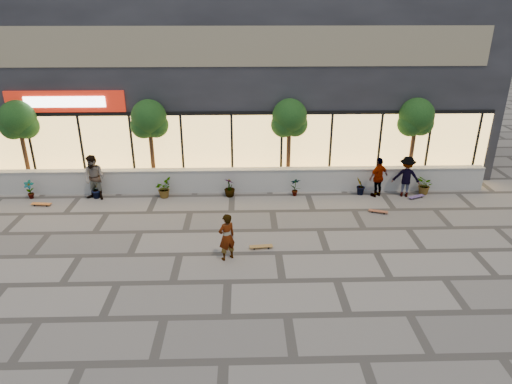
{
  "coord_description": "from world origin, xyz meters",
  "views": [
    {
      "loc": [
        0.52,
        -11.5,
        7.73
      ],
      "look_at": [
        0.95,
        3.79,
        1.3
      ],
      "focal_mm": 32.0,
      "sensor_mm": 36.0,
      "label": 1
    }
  ],
  "objects_px": {
    "tree_mideast": "(289,120)",
    "tree_east": "(416,119)",
    "skater_right_near": "(378,177)",
    "skateboard_left": "(41,204)",
    "skater_right_far": "(406,176)",
    "skateboard_right_far": "(417,196)",
    "tree_midwest": "(149,121)",
    "tree_west": "(19,122)",
    "skateboard_center": "(261,246)",
    "skater_left": "(94,178)",
    "skater_center": "(227,237)",
    "skateboard_right_near": "(378,211)"
  },
  "relations": [
    {
      "from": "tree_west",
      "to": "skater_center",
      "type": "xyz_separation_m",
      "value": [
        8.95,
        -6.38,
        -2.19
      ]
    },
    {
      "from": "skateboard_left",
      "to": "skateboard_right_near",
      "type": "relative_size",
      "value": 1.08
    },
    {
      "from": "tree_midwest",
      "to": "skater_right_near",
      "type": "height_order",
      "value": "tree_midwest"
    },
    {
      "from": "tree_midwest",
      "to": "skateboard_left",
      "type": "distance_m",
      "value": 5.54
    },
    {
      "from": "tree_west",
      "to": "skateboard_right_far",
      "type": "xyz_separation_m",
      "value": [
        16.82,
        -1.68,
        -2.91
      ]
    },
    {
      "from": "tree_midwest",
      "to": "skater_left",
      "type": "xyz_separation_m",
      "value": [
        -2.18,
        -1.4,
        -2.02
      ]
    },
    {
      "from": "tree_east",
      "to": "skater_center",
      "type": "distance_m",
      "value": 10.5
    },
    {
      "from": "tree_east",
      "to": "skateboard_right_near",
      "type": "xyz_separation_m",
      "value": [
        -2.2,
        -3.08,
        -2.91
      ]
    },
    {
      "from": "skater_right_near",
      "to": "skateboard_center",
      "type": "relative_size",
      "value": 2.14
    },
    {
      "from": "tree_west",
      "to": "skater_right_near",
      "type": "distance_m",
      "value": 15.4
    },
    {
      "from": "skater_right_near",
      "to": "skateboard_right_far",
      "type": "height_order",
      "value": "skater_right_near"
    },
    {
      "from": "tree_midwest",
      "to": "skater_left",
      "type": "relative_size",
      "value": 2.04
    },
    {
      "from": "skater_right_near",
      "to": "tree_west",
      "type": "bearing_deg",
      "value": -35.94
    },
    {
      "from": "skater_right_far",
      "to": "skateboard_center",
      "type": "distance_m",
      "value": 7.7
    },
    {
      "from": "skater_left",
      "to": "skateboard_right_near",
      "type": "bearing_deg",
      "value": 5.54
    },
    {
      "from": "skater_right_far",
      "to": "skateboard_right_near",
      "type": "xyz_separation_m",
      "value": [
        -1.57,
        -1.68,
        -0.8
      ]
    },
    {
      "from": "tree_east",
      "to": "skater_right_far",
      "type": "bearing_deg",
      "value": -114.08
    },
    {
      "from": "tree_west",
      "to": "tree_east",
      "type": "xyz_separation_m",
      "value": [
        17.0,
        0.0,
        0.0
      ]
    },
    {
      "from": "skater_right_near",
      "to": "skateboard_left",
      "type": "relative_size",
      "value": 2.06
    },
    {
      "from": "tree_midwest",
      "to": "skater_left",
      "type": "height_order",
      "value": "tree_midwest"
    },
    {
      "from": "skateboard_left",
      "to": "skateboard_right_near",
      "type": "bearing_deg",
      "value": 1.69
    },
    {
      "from": "tree_west",
      "to": "skater_left",
      "type": "relative_size",
      "value": 2.04
    },
    {
      "from": "skateboard_right_near",
      "to": "skateboard_right_far",
      "type": "relative_size",
      "value": 0.99
    },
    {
      "from": "tree_west",
      "to": "skater_center",
      "type": "distance_m",
      "value": 11.21
    },
    {
      "from": "tree_west",
      "to": "skater_right_near",
      "type": "xyz_separation_m",
      "value": [
        15.19,
        -1.4,
        -2.12
      ]
    },
    {
      "from": "tree_east",
      "to": "skater_right_far",
      "type": "distance_m",
      "value": 2.61
    },
    {
      "from": "skater_center",
      "to": "skater_right_far",
      "type": "height_order",
      "value": "skater_right_far"
    },
    {
      "from": "tree_east",
      "to": "skateboard_left",
      "type": "xyz_separation_m",
      "value": [
        -15.77,
        -2.01,
        -2.9
      ]
    },
    {
      "from": "tree_midwest",
      "to": "skater_right_near",
      "type": "distance_m",
      "value": 10.02
    },
    {
      "from": "tree_mideast",
      "to": "skater_center",
      "type": "relative_size",
      "value": 2.45
    },
    {
      "from": "tree_east",
      "to": "skater_left",
      "type": "bearing_deg",
      "value": -174.16
    },
    {
      "from": "skateboard_center",
      "to": "skater_right_far",
      "type": "bearing_deg",
      "value": 28.55
    },
    {
      "from": "skater_left",
      "to": "skateboard_center",
      "type": "distance_m",
      "value": 8.08
    },
    {
      "from": "tree_mideast",
      "to": "tree_east",
      "type": "bearing_deg",
      "value": 0.0
    },
    {
      "from": "tree_mideast",
      "to": "skateboard_right_far",
      "type": "bearing_deg",
      "value": -17.55
    },
    {
      "from": "skater_center",
      "to": "skateboard_left",
      "type": "height_order",
      "value": "skater_center"
    },
    {
      "from": "skater_center",
      "to": "skateboard_center",
      "type": "xyz_separation_m",
      "value": [
        1.12,
        0.63,
        -0.72
      ]
    },
    {
      "from": "skater_center",
      "to": "skateboard_left",
      "type": "relative_size",
      "value": 1.91
    },
    {
      "from": "tree_mideast",
      "to": "skater_right_far",
      "type": "height_order",
      "value": "tree_mideast"
    },
    {
      "from": "tree_west",
      "to": "skater_left",
      "type": "distance_m",
      "value": 4.13
    },
    {
      "from": "tree_mideast",
      "to": "skateboard_right_near",
      "type": "height_order",
      "value": "tree_mideast"
    },
    {
      "from": "skateboard_center",
      "to": "skateboard_right_far",
      "type": "distance_m",
      "value": 7.88
    },
    {
      "from": "skateboard_right_far",
      "to": "skater_right_far",
      "type": "bearing_deg",
      "value": 123.73
    },
    {
      "from": "skater_right_near",
      "to": "skater_center",
      "type": "bearing_deg",
      "value": 7.91
    },
    {
      "from": "skater_right_near",
      "to": "skateboard_center",
      "type": "xyz_separation_m",
      "value": [
        -5.12,
        -4.35,
        -0.78
      ]
    },
    {
      "from": "tree_mideast",
      "to": "skateboard_center",
      "type": "xyz_separation_m",
      "value": [
        -1.43,
        -5.75,
        -2.91
      ]
    },
    {
      "from": "skateboard_center",
      "to": "tree_east",
      "type": "bearing_deg",
      "value": 33.63
    },
    {
      "from": "tree_west",
      "to": "skateboard_right_near",
      "type": "relative_size",
      "value": 5.08
    },
    {
      "from": "skater_right_far",
      "to": "tree_mideast",
      "type": "bearing_deg",
      "value": -0.78
    },
    {
      "from": "tree_west",
      "to": "skater_right_far",
      "type": "height_order",
      "value": "tree_west"
    }
  ]
}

